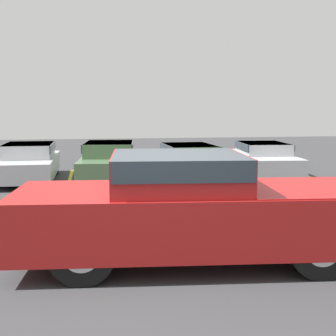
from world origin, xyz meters
The scene contains 11 objects.
ground_plane centered at (0.00, 0.00, 0.00)m, with size 60.00×60.00×0.00m, color #38383A.
stall_stripe_b centered at (-1.71, 9.20, 0.00)m, with size 0.12×5.05×0.01m, color yellow.
stall_stripe_c centered at (1.11, 9.20, 0.00)m, with size 0.12×5.05×0.01m, color yellow.
stall_stripe_d centered at (3.93, 9.20, 0.00)m, with size 0.12×5.05×0.01m, color yellow.
stall_stripe_e centered at (6.75, 9.20, 0.00)m, with size 0.12×5.05×0.01m, color yellow.
pickup_truck centered at (0.70, 0.22, 0.89)m, with size 5.88×2.61×1.75m.
parked_sedan_a centered at (-3.06, 9.39, 0.66)m, with size 1.79×4.54×1.25m.
parked_sedan_b centered at (-0.35, 9.32, 0.67)m, with size 2.26×4.68×1.27m.
parked_sedan_c centered at (2.44, 9.00, 0.63)m, with size 1.96×4.69×1.17m.
parked_sedan_d centered at (5.29, 9.37, 0.63)m, with size 2.19×4.51×1.18m.
wheel_stop_curb centered at (0.85, 12.44, 0.07)m, with size 1.67×0.20×0.14m, color #B7B2A8.
Camera 1 is at (-0.94, -6.94, 2.49)m, focal length 50.00 mm.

